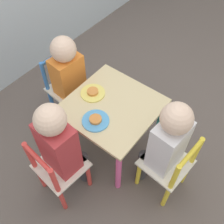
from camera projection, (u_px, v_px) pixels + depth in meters
The scene contains 10 objects.
ground_plane at pixel (112, 144), 1.93m from camera, with size 6.00×6.00×0.00m, color #5B514C.
kids_table at pixel (112, 113), 1.64m from camera, with size 0.53×0.53×0.45m.
chair_blue at pixel (67, 89), 1.92m from camera, with size 0.28×0.28×0.52m.
chair_red at pixel (58, 169), 1.53m from camera, with size 0.28×0.28×0.52m.
chair_yellow at pixel (169, 166), 1.54m from camera, with size 0.28×0.28×0.52m.
child_back at pixel (69, 75), 1.75m from camera, with size 0.21×0.22×0.72m.
child_left at pixel (61, 145), 1.39m from camera, with size 0.22×0.21×0.78m.
child_front at pixel (166, 142), 1.41m from camera, with size 0.21×0.22×0.77m.
plate_back at pixel (93, 93), 1.63m from camera, with size 0.15×0.15×0.03m.
plate_left at pixel (96, 120), 1.50m from camera, with size 0.16×0.16×0.03m.
Camera 1 is at (-0.79, -0.62, 1.66)m, focal length 42.00 mm.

